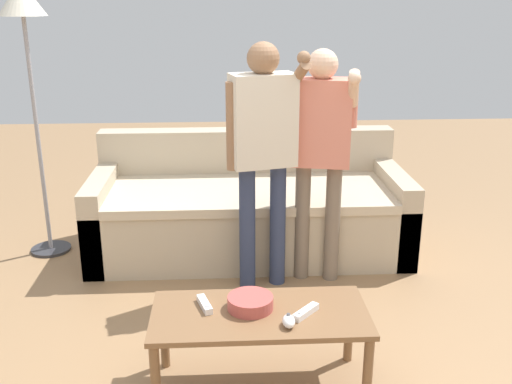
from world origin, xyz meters
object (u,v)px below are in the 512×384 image
Objects in this scene: snack_bowl at (250,303)px; game_remote_wand_far at (306,312)px; couch at (249,210)px; player_center at (263,139)px; coffee_table at (260,323)px; game_remote_wand_near at (205,304)px; floor_lamp at (24,25)px; game_remote_nunchuk at (289,321)px; player_right at (320,140)px.

snack_bowl is 1.50× the size of game_remote_wand_far.
player_center reaches higher than couch.
couch reaches higher than coffee_table.
couch is at bearing 87.66° from snack_bowl.
game_remote_wand_far is (0.24, -0.07, -0.01)m from snack_bowl.
player_center is at bearing 71.30° from game_remote_wand_near.
floor_lamp is at bearing 179.61° from couch.
snack_bowl is 0.14× the size of player_center.
game_remote_wand_far is (0.09, 0.09, -0.01)m from game_remote_nunchuk.
game_remote_nunchuk is at bearing -47.08° from coffee_table.
game_remote_wand_far is (0.45, -0.09, -0.00)m from game_remote_wand_near.
game_remote_wand_far is (-0.23, -1.15, -0.51)m from player_right.
coffee_table is at bearing 170.05° from game_remote_wand_far.
player_center is 9.65× the size of game_remote_wand_near.
snack_bowl is 1.14m from player_center.
player_right reaches higher than couch.
snack_bowl is at bearing -97.06° from player_center.
snack_bowl is 0.14× the size of player_right.
snack_bowl is (-0.04, 0.04, 0.08)m from coffee_table.
couch reaches higher than snack_bowl.
game_remote_wand_far is at bearing -9.95° from coffee_table.
couch is 24.91× the size of game_remote_nunchuk.
couch is 1.64m from coffee_table.
snack_bowl is 1.34× the size of game_remote_wand_near.
game_remote_nunchuk is (0.12, -0.12, 0.08)m from coffee_table.
game_remote_nunchuk is 0.12m from game_remote_wand_far.
player_right reaches higher than game_remote_wand_near.
snack_bowl is (-0.07, -1.61, 0.14)m from couch.
player_center is at bearing 91.64° from game_remote_nunchuk.
floor_lamp is 1.22× the size of player_center.
coffee_table is 0.22m from game_remote_wand_far.
game_remote_wand_near is (-0.33, -0.98, -0.54)m from player_center.
coffee_table is at bearing -90.84° from couch.
game_remote_wand_far is (0.18, -1.68, 0.13)m from couch.
player_right is 10.46× the size of game_remote_wand_far.
floor_lamp is (-1.41, 1.65, 1.23)m from coffee_table.
coffee_table is 1.33m from player_right.
floor_lamp reaches higher than game_remote_nunchuk.
coffee_table is 1.21m from player_center.
floor_lamp is (-1.43, 0.01, 1.29)m from couch.
game_remote_wand_near is at bearing -53.94° from floor_lamp.
coffee_table is 0.10m from snack_bowl.
game_remote_nunchuk is (0.16, -0.16, -0.01)m from snack_bowl.
game_remote_nunchuk is 2.61m from floor_lamp.
game_remote_wand_near is at bearing 167.06° from coffee_table.
couch is 0.90m from player_center.
player_right is (1.85, -0.53, -0.65)m from floor_lamp.
snack_bowl is 0.26m from game_remote_wand_far.
snack_bowl reaches higher than game_remote_nunchuk.
coffee_table is (-0.02, -1.64, 0.06)m from couch.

